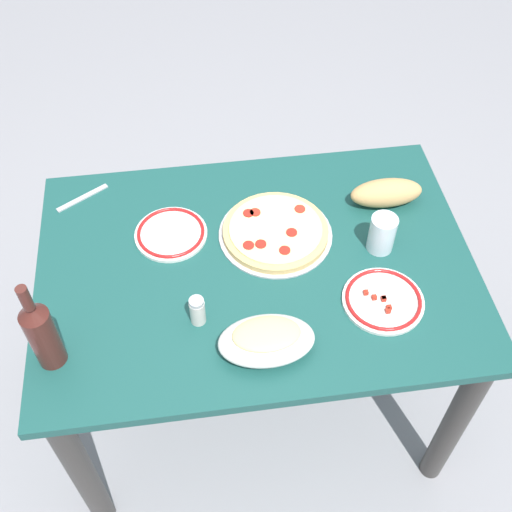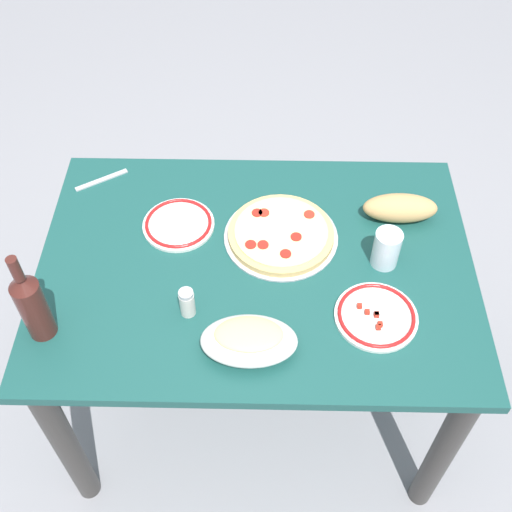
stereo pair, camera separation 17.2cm
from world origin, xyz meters
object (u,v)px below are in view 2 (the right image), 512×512
at_px(dining_table, 256,291).
at_px(spice_shaker, 187,303).
at_px(water_glass, 386,249).
at_px(wine_bottle, 32,304).
at_px(baked_pasta_dish, 249,339).
at_px(bread_loaf, 400,208).
at_px(pepperoni_pizza, 281,234).
at_px(side_plate_near, 376,316).
at_px(side_plate_far, 179,224).

distance_m(dining_table, spice_shaker, 0.30).
bearing_deg(water_glass, wine_bottle, 15.30).
xyz_separation_m(dining_table, baked_pasta_dish, (0.01, 0.28, 0.17)).
relative_size(bread_loaf, spice_shaker, 2.48).
bearing_deg(dining_table, pepperoni_pizza, -125.91).
distance_m(dining_table, baked_pasta_dish, 0.33).
bearing_deg(side_plate_near, side_plate_far, -29.99).
bearing_deg(wine_bottle, spice_shaker, -170.05).
height_order(pepperoni_pizza, baked_pasta_dish, baked_pasta_dish).
relative_size(wine_bottle, bread_loaf, 1.32).
bearing_deg(wine_bottle, pepperoni_pizza, -151.50).
distance_m(wine_bottle, bread_loaf, 1.04).
bearing_deg(spice_shaker, dining_table, -135.60).
height_order(side_plate_near, side_plate_far, side_plate_near).
bearing_deg(dining_table, spice_shaker, 44.40).
height_order(side_plate_near, spice_shaker, spice_shaker).
height_order(side_plate_far, bread_loaf, bread_loaf).
bearing_deg(water_glass, baked_pasta_dish, 38.08).
xyz_separation_m(water_glass, bread_loaf, (-0.06, -0.17, -0.02)).
relative_size(side_plate_far, bread_loaf, 0.97).
distance_m(dining_table, wine_bottle, 0.63).
bearing_deg(side_plate_near, dining_table, -29.50).
bearing_deg(spice_shaker, bread_loaf, -149.25).
relative_size(pepperoni_pizza, bread_loaf, 1.52).
bearing_deg(pepperoni_pizza, water_glass, 163.25).
distance_m(baked_pasta_dish, spice_shaker, 0.19).
bearing_deg(side_plate_near, wine_bottle, 3.74).
xyz_separation_m(baked_pasta_dish, wine_bottle, (0.52, -0.04, 0.07)).
relative_size(dining_table, water_glass, 10.60).
bearing_deg(side_plate_near, bread_loaf, -105.82).
bearing_deg(dining_table, water_glass, -178.31).
xyz_separation_m(pepperoni_pizza, bread_loaf, (-0.34, -0.08, 0.03)).
bearing_deg(side_plate_far, side_plate_near, 150.01).
bearing_deg(baked_pasta_dish, wine_bottle, -4.68).
distance_m(wine_bottle, water_glass, 0.92).
relative_size(wine_bottle, side_plate_far, 1.37).
bearing_deg(dining_table, bread_loaf, -156.50).
height_order(baked_pasta_dish, spice_shaker, spice_shaker).
distance_m(side_plate_near, bread_loaf, 0.37).
bearing_deg(bread_loaf, spice_shaker, 30.75).
height_order(water_glass, side_plate_near, water_glass).
xyz_separation_m(wine_bottle, spice_shaker, (-0.36, -0.06, -0.07)).
height_order(baked_pasta_dish, side_plate_far, baked_pasta_dish).
distance_m(pepperoni_pizza, spice_shaker, 0.36).
relative_size(water_glass, side_plate_near, 0.53).
relative_size(wine_bottle, water_glass, 2.50).
height_order(wine_bottle, spice_shaker, wine_bottle).
xyz_separation_m(dining_table, bread_loaf, (-0.41, -0.18, 0.17)).
bearing_deg(spice_shaker, wine_bottle, 9.95).
bearing_deg(baked_pasta_dish, bread_loaf, -133.09).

